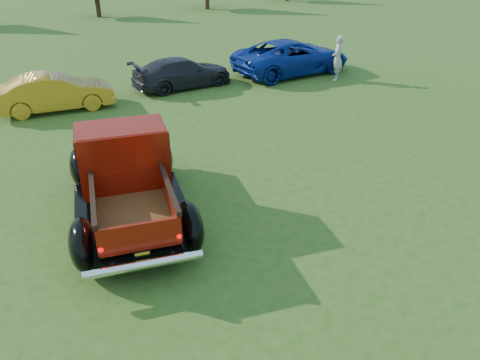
{
  "coord_description": "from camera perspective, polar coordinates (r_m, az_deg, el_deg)",
  "views": [
    {
      "loc": [
        -4.28,
        -7.19,
        5.51
      ],
      "look_at": [
        0.25,
        0.2,
        0.96
      ],
      "focal_mm": 35.0,
      "sensor_mm": 36.0,
      "label": 1
    }
  ],
  "objects": [
    {
      "name": "show_car_blue",
      "position": [
        21.44,
        6.33,
        14.7
      ],
      "size": [
        5.34,
        2.47,
        1.48
      ],
      "primitive_type": "imported",
      "rotation": [
        0.0,
        0.0,
        1.57
      ],
      "color": "navy",
      "rests_on": "ground"
    },
    {
      "name": "show_car_yellow",
      "position": [
        17.78,
        -21.6,
        9.91
      ],
      "size": [
        4.07,
        1.88,
        1.29
      ],
      "primitive_type": "imported",
      "rotation": [
        0.0,
        0.0,
        1.44
      ],
      "color": "orange",
      "rests_on": "ground"
    },
    {
      "name": "pickup_truck",
      "position": [
        10.6,
        -13.82,
        1.22
      ],
      "size": [
        3.46,
        5.53,
        1.94
      ],
      "rotation": [
        0.0,
        0.0,
        -0.24
      ],
      "color": "black",
      "rests_on": "ground"
    },
    {
      "name": "show_car_grey",
      "position": [
        19.45,
        -7.03,
        12.87
      ],
      "size": [
        4.11,
        1.75,
        1.18
      ],
      "primitive_type": "imported",
      "rotation": [
        0.0,
        0.0,
        1.59
      ],
      "color": "black",
      "rests_on": "ground"
    },
    {
      "name": "spectator",
      "position": [
        20.68,
        11.8,
        14.36
      ],
      "size": [
        0.8,
        0.79,
        1.86
      ],
      "primitive_type": "imported",
      "rotation": [
        0.0,
        0.0,
        3.89
      ],
      "color": "#ADA296",
      "rests_on": "ground"
    },
    {
      "name": "ground",
      "position": [
        10.01,
        -0.6,
        -5.65
      ],
      "size": [
        120.0,
        120.0,
        0.0
      ],
      "primitive_type": "plane",
      "color": "#2E5117",
      "rests_on": "ground"
    }
  ]
}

